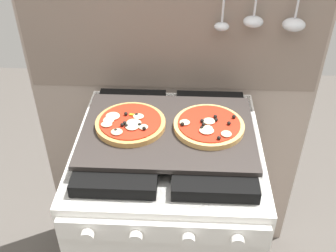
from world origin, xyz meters
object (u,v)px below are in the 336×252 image
(baking_tray, at_px, (168,131))
(pizza_right, at_px, (209,126))
(pizza_left, at_px, (130,123))
(stove, at_px, (168,226))

(baking_tray, bearing_deg, pizza_right, 2.50)
(pizza_right, bearing_deg, baking_tray, -177.50)
(baking_tray, height_order, pizza_left, pizza_left)
(pizza_left, bearing_deg, stove, -3.19)
(baking_tray, height_order, pizza_right, pizza_right)
(stove, bearing_deg, baking_tray, 90.00)
(stove, xyz_separation_m, baking_tray, (0.00, 0.00, 0.46))
(stove, bearing_deg, pizza_right, 3.24)
(pizza_left, distance_m, pizza_right, 0.25)
(pizza_left, bearing_deg, baking_tray, -2.41)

